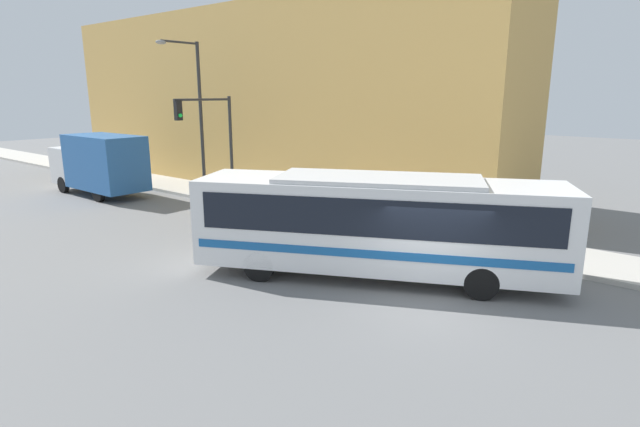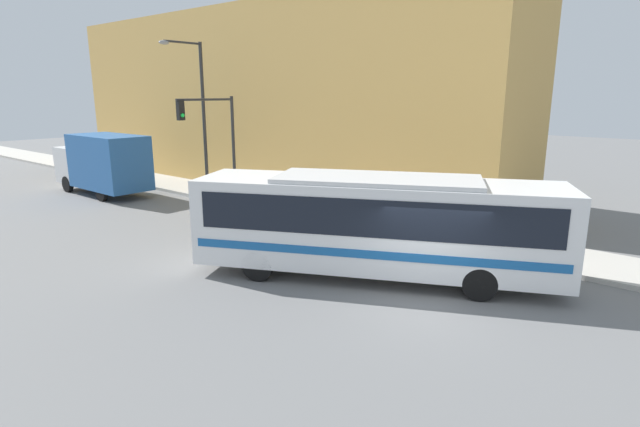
{
  "view_description": "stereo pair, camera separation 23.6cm",
  "coord_description": "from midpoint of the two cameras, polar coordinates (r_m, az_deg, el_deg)",
  "views": [
    {
      "loc": [
        -11.46,
        -5.53,
        5.44
      ],
      "look_at": [
        1.83,
        5.15,
        1.33
      ],
      "focal_mm": 28.0,
      "sensor_mm": 36.0,
      "label": 1
    },
    {
      "loc": [
        -11.31,
        -5.71,
        5.44
      ],
      "look_at": [
        1.83,
        5.15,
        1.33
      ],
      "focal_mm": 28.0,
      "sensor_mm": 36.0,
      "label": 2
    }
  ],
  "objects": [
    {
      "name": "ground_plane",
      "position": [
        13.81,
        12.42,
        -9.97
      ],
      "size": [
        120.0,
        120.0,
        0.0
      ],
      "primitive_type": "plane",
      "color": "slate"
    },
    {
      "name": "sidewalk",
      "position": [
        31.41,
        -16.07,
        3.21
      ],
      "size": [
        2.94,
        70.0,
        0.16
      ],
      "color": "#B7B2A8",
      "rests_on": "ground_plane"
    },
    {
      "name": "building_facade",
      "position": [
        31.01,
        -5.81,
        12.84
      ],
      "size": [
        6.0,
        30.81,
        10.16
      ],
      "color": "tan",
      "rests_on": "ground_plane"
    },
    {
      "name": "city_bus",
      "position": [
        14.94,
        6.89,
        -0.76
      ],
      "size": [
        7.06,
        10.81,
        3.08
      ],
      "rotation": [
        0.0,
        0.0,
        0.46
      ],
      "color": "white",
      "rests_on": "ground_plane"
    },
    {
      "name": "delivery_truck",
      "position": [
        29.74,
        -23.36,
        5.38
      ],
      "size": [
        2.35,
        6.62,
        3.29
      ],
      "color": "#265999",
      "rests_on": "ground_plane"
    },
    {
      "name": "fire_hydrant",
      "position": [
        20.11,
        7.03,
        -0.56
      ],
      "size": [
        0.26,
        0.35,
        0.82
      ],
      "color": "red",
      "rests_on": "sidewalk"
    },
    {
      "name": "traffic_light_pole",
      "position": [
        24.76,
        -11.68,
        9.28
      ],
      "size": [
        3.28,
        0.35,
        5.15
      ],
      "color": "#2D2D2D",
      "rests_on": "sidewalk"
    },
    {
      "name": "parking_meter",
      "position": [
        22.54,
        -2.17,
        2.35
      ],
      "size": [
        0.14,
        0.14,
        1.33
      ],
      "color": "#2D2D2D",
      "rests_on": "sidewalk"
    },
    {
      "name": "street_lamp",
      "position": [
        27.17,
        -13.45,
        11.77
      ],
      "size": [
        2.48,
        0.28,
        7.83
      ],
      "color": "#2D2D2D",
      "rests_on": "sidewalk"
    },
    {
      "name": "pedestrian_near_corner",
      "position": [
        23.83,
        -3.64,
        2.73
      ],
      "size": [
        0.34,
        0.34,
        1.6
      ],
      "color": "#47382D",
      "rests_on": "sidewalk"
    }
  ]
}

